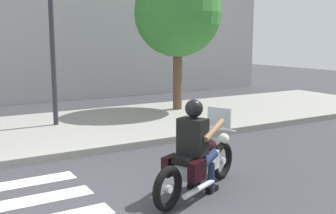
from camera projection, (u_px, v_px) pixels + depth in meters
The scene contains 5 objects.
sidewalk at pixel (3, 137), 9.22m from camera, with size 24.00×4.40×0.15m, color gray.
motorcycle at pixel (198, 163), 6.03m from camera, with size 2.01×1.04×1.20m.
rider at pixel (196, 141), 5.91m from camera, with size 0.76×0.70×1.43m.
street_lamp at pixel (52, 26), 9.81m from camera, with size 0.28×0.28×4.22m.
tree_near_rack at pixel (178, 14), 12.00m from camera, with size 2.58×2.58×4.30m.
Camera 1 is at (-1.37, -4.92, 2.28)m, focal length 43.69 mm.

